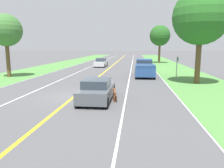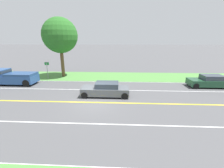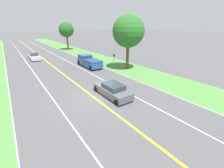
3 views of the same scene
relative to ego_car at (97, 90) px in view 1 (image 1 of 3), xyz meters
The scene contains 13 objects.
ground_plane 1.97m from the ego_car, 157.47° to the left, with size 400.00×400.00×0.00m, color #4C4C4F.
centre_divider_line 1.97m from the ego_car, 157.47° to the left, with size 0.18×160.00×0.01m, color yellow.
lane_edge_line_right 5.36m from the ego_car, ahead, with size 0.14×160.00×0.01m, color white.
lane_dash_same_dir 2.02m from the ego_car, 21.93° to the left, with size 0.10×160.00×0.01m, color white.
lane_dash_oncoming 5.31m from the ego_car, behind, with size 0.10×160.00×0.01m, color white.
ego_car is the anchor object (origin of this frame).
dog 1.14m from the ego_car, ahead, with size 0.37×1.05×0.80m.
pickup_truck 12.62m from the ego_car, 74.18° to the left, with size 2.13×5.77×1.89m.
oncoming_car 24.03m from the ego_car, 98.24° to the left, with size 1.82×4.55×1.46m.
roadside_tree_right_near 11.97m from the ego_car, 41.81° to the left, with size 4.94×4.94×8.41m.
roadside_tree_right_far 34.79m from the ego_car, 77.60° to the left, with size 4.23×4.23×7.79m.
roadside_tree_left_near 15.70m from the ego_car, 140.56° to the left, with size 3.48×3.48×6.87m.
street_sign 11.01m from the ego_car, 53.72° to the left, with size 0.11×0.64×2.39m.
Camera 1 is at (4.07, -14.04, 3.32)m, focal length 35.00 mm.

